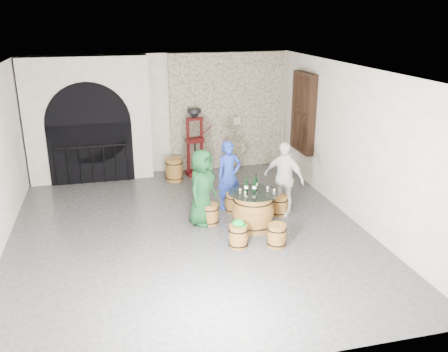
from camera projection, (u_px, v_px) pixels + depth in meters
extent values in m
plane|color=#2C2C2E|center=(189.00, 232.00, 9.58)|extent=(8.00, 8.00, 0.00)
plane|color=beige|center=(162.00, 114.00, 12.72)|extent=(8.00, 0.00, 8.00)
plane|color=beige|center=(246.00, 254.00, 5.39)|extent=(8.00, 0.00, 8.00)
plane|color=beige|center=(353.00, 144.00, 9.85)|extent=(0.00, 8.00, 8.00)
plane|color=beige|center=(185.00, 71.00, 8.53)|extent=(8.00, 8.00, 0.00)
cube|color=#B3A78E|center=(227.00, 112.00, 13.08)|extent=(3.20, 0.12, 3.18)
cube|color=beige|center=(89.00, 120.00, 12.06)|extent=(3.10, 0.50, 3.18)
cube|color=black|center=(91.00, 154.00, 12.09)|extent=(2.10, 0.03, 1.55)
cylinder|color=black|center=(89.00, 124.00, 11.84)|extent=(2.10, 0.03, 2.10)
cylinder|color=black|center=(91.00, 147.00, 11.97)|extent=(1.79, 0.04, 0.04)
cylinder|color=black|center=(56.00, 168.00, 11.92)|extent=(0.02, 0.02, 0.98)
cylinder|color=black|center=(68.00, 167.00, 11.99)|extent=(0.02, 0.02, 0.98)
cylinder|color=black|center=(80.00, 166.00, 12.06)|extent=(0.02, 0.02, 0.98)
cylinder|color=black|center=(92.00, 165.00, 12.13)|extent=(0.02, 0.02, 0.98)
cylinder|color=black|center=(104.00, 164.00, 12.19)|extent=(0.02, 0.02, 0.98)
cylinder|color=black|center=(116.00, 164.00, 12.26)|extent=(0.02, 0.02, 0.98)
cylinder|color=black|center=(128.00, 163.00, 12.33)|extent=(0.02, 0.02, 0.98)
cube|color=black|center=(303.00, 112.00, 11.96)|extent=(0.20, 1.10, 2.00)
cube|color=black|center=(301.00, 113.00, 11.95)|extent=(0.06, 0.88, 1.76)
cube|color=black|center=(303.00, 113.00, 11.96)|extent=(0.22, 0.92, 0.06)
cube|color=black|center=(307.00, 115.00, 11.69)|extent=(0.22, 0.06, 1.80)
cube|color=black|center=(303.00, 113.00, 11.96)|extent=(0.22, 0.06, 1.80)
cube|color=black|center=(298.00, 110.00, 12.22)|extent=(0.22, 0.06, 1.80)
cylinder|color=brown|center=(253.00, 211.00, 9.64)|extent=(0.78, 0.78, 0.74)
cylinder|color=brown|center=(253.00, 211.00, 9.64)|extent=(0.84, 0.84, 0.16)
torus|color=black|center=(253.00, 222.00, 9.73)|extent=(0.84, 0.84, 0.02)
torus|color=black|center=(253.00, 199.00, 9.56)|extent=(0.84, 0.84, 0.02)
cylinder|color=brown|center=(253.00, 194.00, 9.52)|extent=(0.80, 0.80, 0.02)
cylinder|color=black|center=(253.00, 192.00, 9.51)|extent=(1.02, 1.02, 0.01)
cylinder|color=brown|center=(210.00, 214.00, 9.87)|extent=(0.34, 0.34, 0.42)
cylinder|color=brown|center=(210.00, 214.00, 9.87)|extent=(0.37, 0.37, 0.09)
torus|color=black|center=(210.00, 221.00, 9.92)|extent=(0.38, 0.38, 0.02)
torus|color=black|center=(210.00, 208.00, 9.82)|extent=(0.38, 0.38, 0.02)
cylinder|color=brown|center=(210.00, 205.00, 9.80)|extent=(0.35, 0.35, 0.02)
cylinder|color=brown|center=(234.00, 203.00, 10.47)|extent=(0.34, 0.34, 0.42)
cylinder|color=brown|center=(234.00, 203.00, 10.47)|extent=(0.37, 0.37, 0.09)
torus|color=black|center=(234.00, 209.00, 10.52)|extent=(0.38, 0.38, 0.02)
torus|color=black|center=(234.00, 197.00, 10.42)|extent=(0.38, 0.38, 0.02)
cylinder|color=brown|center=(234.00, 194.00, 10.40)|extent=(0.35, 0.35, 0.02)
cylinder|color=brown|center=(279.00, 206.00, 10.32)|extent=(0.34, 0.34, 0.42)
cylinder|color=brown|center=(279.00, 206.00, 10.32)|extent=(0.37, 0.37, 0.09)
torus|color=black|center=(279.00, 212.00, 10.37)|extent=(0.38, 0.38, 0.02)
torus|color=black|center=(280.00, 200.00, 10.27)|extent=(0.38, 0.38, 0.02)
cylinder|color=brown|center=(280.00, 196.00, 10.25)|extent=(0.35, 0.35, 0.02)
cylinder|color=brown|center=(277.00, 236.00, 8.93)|extent=(0.34, 0.34, 0.42)
cylinder|color=brown|center=(277.00, 236.00, 8.93)|extent=(0.37, 0.37, 0.09)
torus|color=black|center=(276.00, 243.00, 8.98)|extent=(0.38, 0.38, 0.02)
torus|color=black|center=(277.00, 229.00, 8.88)|extent=(0.38, 0.38, 0.02)
cylinder|color=brown|center=(277.00, 225.00, 8.86)|extent=(0.35, 0.35, 0.02)
cylinder|color=brown|center=(238.00, 237.00, 8.90)|extent=(0.34, 0.34, 0.42)
cylinder|color=brown|center=(238.00, 237.00, 8.90)|extent=(0.37, 0.37, 0.09)
torus|color=black|center=(238.00, 243.00, 8.95)|extent=(0.38, 0.38, 0.02)
torus|color=black|center=(238.00, 230.00, 8.85)|extent=(0.38, 0.38, 0.02)
cylinder|color=brown|center=(238.00, 226.00, 8.83)|extent=(0.35, 0.35, 0.02)
ellipsoid|color=#0C8B28|center=(238.00, 223.00, 8.81)|extent=(0.22, 0.22, 0.12)
cylinder|color=#0C8B28|center=(243.00, 226.00, 8.81)|extent=(0.15, 0.15, 0.01)
imported|color=#10391A|center=(202.00, 187.00, 9.71)|extent=(0.91, 0.92, 1.60)
imported|color=navy|center=(229.00, 175.00, 10.50)|extent=(0.62, 0.47, 1.55)
imported|color=silver|center=(284.00, 178.00, 10.21)|extent=(0.92, 0.97, 1.62)
cylinder|color=black|center=(246.00, 186.00, 9.49)|extent=(0.07, 0.07, 0.22)
cylinder|color=white|center=(246.00, 187.00, 9.50)|extent=(0.08, 0.08, 0.06)
cone|color=black|center=(246.00, 181.00, 9.45)|extent=(0.07, 0.07, 0.05)
cylinder|color=black|center=(246.00, 178.00, 9.44)|extent=(0.03, 0.03, 0.07)
cylinder|color=black|center=(254.00, 187.00, 9.49)|extent=(0.07, 0.07, 0.22)
cylinder|color=white|center=(254.00, 187.00, 9.49)|extent=(0.08, 0.08, 0.06)
cone|color=black|center=(255.00, 181.00, 9.45)|extent=(0.07, 0.07, 0.05)
cylinder|color=black|center=(255.00, 178.00, 9.43)|extent=(0.03, 0.03, 0.07)
cylinder|color=black|center=(256.00, 183.00, 9.67)|extent=(0.07, 0.07, 0.22)
cylinder|color=white|center=(256.00, 184.00, 9.67)|extent=(0.08, 0.08, 0.06)
cone|color=black|center=(256.00, 178.00, 9.63)|extent=(0.07, 0.07, 0.05)
cylinder|color=black|center=(256.00, 175.00, 9.61)|extent=(0.03, 0.03, 0.07)
cylinder|color=brown|center=(174.00, 170.00, 12.38)|extent=(0.42, 0.42, 0.59)
cylinder|color=brown|center=(174.00, 170.00, 12.38)|extent=(0.45, 0.45, 0.13)
torus|color=black|center=(174.00, 177.00, 12.44)|extent=(0.46, 0.46, 0.02)
torus|color=black|center=(174.00, 163.00, 12.31)|extent=(0.46, 0.46, 0.02)
cylinder|color=brown|center=(174.00, 159.00, 12.28)|extent=(0.43, 0.43, 0.02)
cube|color=#4F0D0D|center=(195.00, 173.00, 12.93)|extent=(0.55, 0.47, 0.10)
cube|color=#4F0D0D|center=(195.00, 140.00, 12.62)|extent=(0.48, 0.35, 0.11)
cube|color=#4F0D0D|center=(194.00, 119.00, 12.44)|extent=(0.46, 0.18, 0.07)
cylinder|color=black|center=(195.00, 154.00, 12.76)|extent=(0.05, 0.05, 0.95)
cylinder|color=black|center=(194.00, 111.00, 12.36)|extent=(0.36, 0.36, 0.09)
cone|color=black|center=(194.00, 115.00, 12.40)|extent=(0.36, 0.36, 0.19)
cube|color=#4F0D0D|center=(188.00, 147.00, 12.61)|extent=(0.08, 0.08, 1.52)
cube|color=#4F0D0D|center=(202.00, 145.00, 12.75)|extent=(0.08, 0.08, 1.52)
cylinder|color=#4F0D0D|center=(205.00, 131.00, 12.62)|extent=(0.41, 0.09, 0.30)
cube|color=silver|center=(237.00, 121.00, 13.14)|extent=(0.18, 0.10, 0.22)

